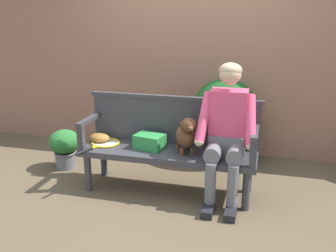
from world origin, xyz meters
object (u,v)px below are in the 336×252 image
(sports_bag, at_px, (150,141))
(person_seated, at_px, (227,128))
(baseball_glove, at_px, (100,138))
(garden_bench, at_px, (168,156))
(potted_plant, at_px, (65,146))
(dog_on_bench, at_px, (186,135))
(tennis_racket, at_px, (104,144))

(sports_bag, bearing_deg, person_seated, -2.19)
(person_seated, bearing_deg, baseball_glove, 176.74)
(garden_bench, relative_size, potted_plant, 3.78)
(baseball_glove, relative_size, potted_plant, 0.48)
(person_seated, distance_m, baseball_glove, 1.35)
(sports_bag, bearing_deg, garden_bench, -5.12)
(garden_bench, distance_m, dog_on_bench, 0.31)
(garden_bench, relative_size, dog_on_bench, 4.57)
(dog_on_bench, bearing_deg, sports_bag, 172.73)
(tennis_racket, distance_m, sports_bag, 0.49)
(dog_on_bench, distance_m, potted_plant, 1.56)
(person_seated, bearing_deg, potted_plant, 171.43)
(tennis_racket, distance_m, potted_plant, 0.70)
(baseball_glove, distance_m, sports_bag, 0.57)
(dog_on_bench, distance_m, sports_bag, 0.40)
(person_seated, distance_m, tennis_racket, 1.28)
(garden_bench, height_order, potted_plant, potted_plant)
(person_seated, bearing_deg, sports_bag, 177.81)
(baseball_glove, bearing_deg, sports_bag, 4.62)
(dog_on_bench, bearing_deg, tennis_racket, 178.12)
(tennis_racket, bearing_deg, baseball_glove, 138.33)
(baseball_glove, xyz_separation_m, sports_bag, (0.56, -0.05, 0.02))
(garden_bench, bearing_deg, tennis_racket, -179.78)
(sports_bag, relative_size, potted_plant, 0.61)
(baseball_glove, bearing_deg, person_seated, 6.06)
(garden_bench, bearing_deg, person_seated, -1.19)
(dog_on_bench, bearing_deg, baseball_glove, 174.26)
(potted_plant, bearing_deg, baseball_glove, -20.78)
(garden_bench, distance_m, sports_bag, 0.23)
(sports_bag, bearing_deg, dog_on_bench, -7.27)
(sports_bag, bearing_deg, potted_plant, 167.15)
(potted_plant, bearing_deg, dog_on_bench, -11.44)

